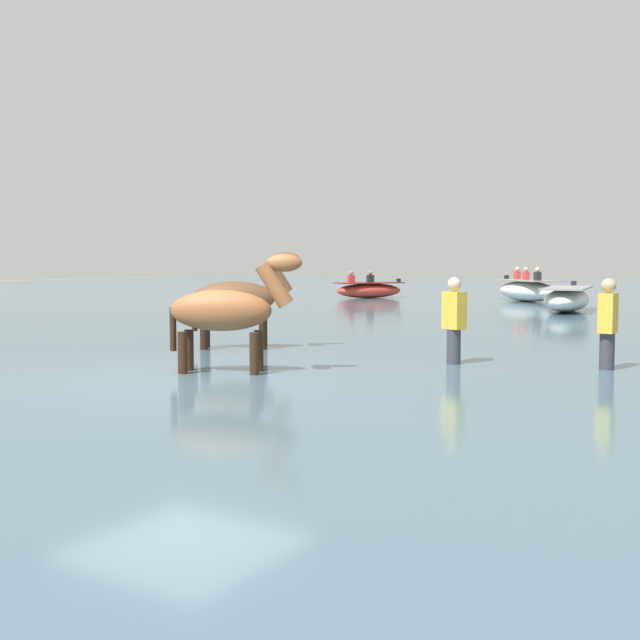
% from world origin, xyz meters
% --- Properties ---
extents(ground_plane, '(120.00, 120.00, 0.00)m').
position_xyz_m(ground_plane, '(0.00, 0.00, 0.00)').
color(ground_plane, '#84755B').
extents(water_surface, '(90.00, 90.00, 0.38)m').
position_xyz_m(water_surface, '(0.00, 10.00, 0.19)').
color(water_surface, '#476675').
rests_on(water_surface, ground).
extents(horse_lead_bay, '(1.70, 1.31, 2.01)m').
position_xyz_m(horse_lead_bay, '(-1.71, 3.27, 1.19)').
color(horse_lead_bay, brown).
rests_on(horse_lead_bay, ground).
extents(horse_trailing_chestnut, '(1.73, 1.11, 1.96)m').
position_xyz_m(horse_trailing_chestnut, '(-0.00, 0.87, 1.16)').
color(horse_trailing_chestnut, brown).
rests_on(horse_trailing_chestnut, ground).
extents(boat_far_offshore, '(3.55, 3.57, 1.27)m').
position_xyz_m(boat_far_offshore, '(-2.75, 21.55, 0.78)').
color(boat_far_offshore, silver).
rests_on(boat_far_offshore, water_surface).
extents(boat_distant_west, '(2.42, 2.99, 1.11)m').
position_xyz_m(boat_distant_west, '(-8.96, 20.72, 0.70)').
color(boat_distant_west, '#BC382D').
rests_on(boat_distant_west, water_surface).
extents(boat_near_port, '(1.89, 4.14, 0.85)m').
position_xyz_m(boat_near_port, '(0.15, 16.42, 0.73)').
color(boat_near_port, silver).
rests_on(boat_near_port, water_surface).
extents(person_wading_close, '(0.37, 0.31, 1.63)m').
position_xyz_m(person_wading_close, '(2.18, 3.35, 0.87)').
color(person_wading_close, '#383842').
rests_on(person_wading_close, ground).
extents(person_wading_mid, '(0.20, 0.32, 1.63)m').
position_xyz_m(person_wading_mid, '(4.19, 3.91, 0.87)').
color(person_wading_mid, '#383842').
rests_on(person_wading_mid, ground).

